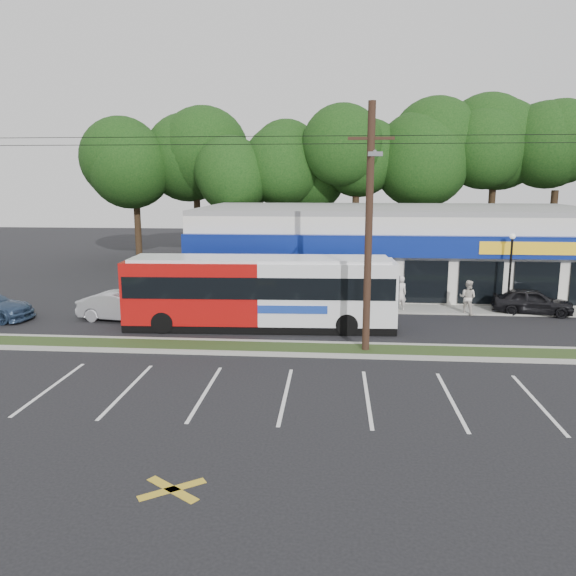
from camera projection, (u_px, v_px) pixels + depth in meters
The scene contains 14 objects.
ground at pixel (292, 357), 22.55m from camera, with size 120.00×120.00×0.00m, color black.
grass_strip at pixel (293, 349), 23.51m from camera, with size 40.00×1.60×0.12m, color #283917.
curb_south at pixel (292, 355), 22.68m from camera, with size 40.00×0.25×0.14m, color #9E9E93.
curb_north at pixel (295, 343), 24.34m from camera, with size 40.00×0.25×0.14m, color #9E9E93.
sidewalk at pixel (394, 308), 30.94m from camera, with size 32.00×2.20×0.10m, color #9E9E93.
strip_mall at pixel (392, 247), 37.18m from camera, with size 25.00×12.55×5.30m.
utility_pole at pixel (365, 221), 22.20m from camera, with size 50.00×2.77×10.00m.
lamp_post at pixel (511, 263), 29.77m from camera, with size 0.30×0.30×4.25m.
tree_line at pixel (364, 163), 46.08m from camera, with size 46.76×6.76×11.83m.
metrobus at pixel (260, 291), 26.75m from camera, with size 12.88×3.20×3.43m.
car_dark at pixel (532, 301), 29.75m from camera, with size 1.64×4.07×1.39m, color black.
car_silver at pixel (122, 306), 28.36m from camera, with size 1.55×4.43×1.46m, color #96979D.
pedestrian_a at pixel (400, 294), 30.26m from camera, with size 0.72×0.47×1.96m, color silver.
pedestrian_b at pixel (468, 297), 29.59m from camera, with size 0.90×0.70×1.84m, color beige.
Camera 1 is at (1.63, -21.55, 7.01)m, focal length 35.00 mm.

